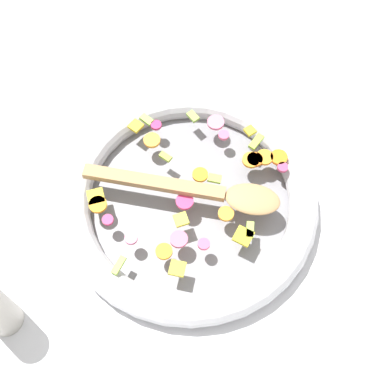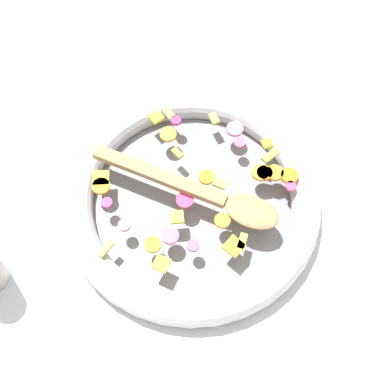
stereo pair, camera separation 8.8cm
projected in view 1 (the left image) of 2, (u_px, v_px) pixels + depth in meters
ground_plane at (192, 205)px, 0.93m from camera, size 4.00×4.00×0.00m
skillet at (192, 199)px, 0.91m from camera, size 0.44×0.44×0.05m
chopped_vegetables at (200, 184)px, 0.89m from camera, size 0.34×0.31×0.01m
wooden_spoon at (205, 191)px, 0.87m from camera, size 0.33×0.10×0.01m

